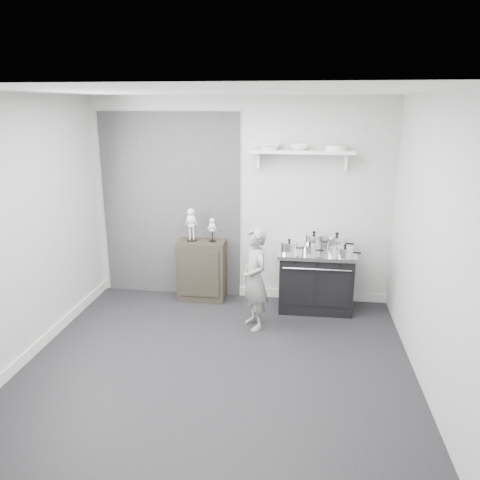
{
  "coord_description": "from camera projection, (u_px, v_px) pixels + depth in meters",
  "views": [
    {
      "loc": [
        0.79,
        -4.29,
        2.59
      ],
      "look_at": [
        0.11,
        0.95,
        1.05
      ],
      "focal_mm": 35.0,
      "sensor_mm": 36.0,
      "label": 1
    }
  ],
  "objects": [
    {
      "name": "pot_front_right",
      "position": [
        345.0,
        252.0,
        5.73
      ],
      "size": [
        0.3,
        0.22,
        0.16
      ],
      "color": "silver",
      "rests_on": "stove"
    },
    {
      "name": "pot_back_left",
      "position": [
        314.0,
        241.0,
        6.08
      ],
      "size": [
        0.33,
        0.25,
        0.23
      ],
      "color": "silver",
      "rests_on": "stove"
    },
    {
      "name": "pot_front_left",
      "position": [
        289.0,
        247.0,
        5.89
      ],
      "size": [
        0.3,
        0.21,
        0.18
      ],
      "color": "silver",
      "rests_on": "stove"
    },
    {
      "name": "side_cabinet",
      "position": [
        202.0,
        270.0,
        6.38
      ],
      "size": [
        0.64,
        0.37,
        0.83
      ],
      "primitive_type": "cube",
      "color": "black",
      "rests_on": "ground"
    },
    {
      "name": "plate_stack",
      "position": [
        336.0,
        148.0,
        5.76
      ],
      "size": [
        0.26,
        0.26,
        0.06
      ],
      "primitive_type": "cylinder",
      "color": "white",
      "rests_on": "wall_shelf"
    },
    {
      "name": "ground",
      "position": [
        218.0,
        361.0,
        4.9
      ],
      "size": [
        4.0,
        4.0,
        0.0
      ],
      "primitive_type": "plane",
      "color": "black",
      "rests_on": "ground"
    },
    {
      "name": "bowl_large",
      "position": [
        269.0,
        147.0,
        5.86
      ],
      "size": [
        0.31,
        0.31,
        0.08
      ],
      "primitive_type": "imported",
      "color": "white",
      "rests_on": "wall_shelf"
    },
    {
      "name": "bowl_small",
      "position": [
        300.0,
        147.0,
        5.82
      ],
      "size": [
        0.22,
        0.22,
        0.07
      ],
      "primitive_type": "imported",
      "color": "white",
      "rests_on": "wall_shelf"
    },
    {
      "name": "child",
      "position": [
        255.0,
        279.0,
        5.49
      ],
      "size": [
        0.48,
        0.54,
        1.23
      ],
      "primitive_type": "imported",
      "rotation": [
        0.0,
        0.0,
        -1.06
      ],
      "color": "gray",
      "rests_on": "ground"
    },
    {
      "name": "stove",
      "position": [
        315.0,
        280.0,
        6.07
      ],
      "size": [
        0.98,
        0.61,
        0.79
      ],
      "color": "black",
      "rests_on": "ground"
    },
    {
      "name": "skeleton_full",
      "position": [
        191.0,
        222.0,
        6.21
      ],
      "size": [
        0.14,
        0.09,
        0.51
      ],
      "primitive_type": null,
      "color": "beige",
      "rests_on": "side_cabinet"
    },
    {
      "name": "pot_front_center",
      "position": [
        310.0,
        249.0,
        5.83
      ],
      "size": [
        0.28,
        0.19,
        0.15
      ],
      "color": "silver",
      "rests_on": "stove"
    },
    {
      "name": "pot_back_right",
      "position": [
        337.0,
        243.0,
        5.99
      ],
      "size": [
        0.35,
        0.26,
        0.24
      ],
      "color": "silver",
      "rests_on": "stove"
    },
    {
      "name": "skeleton_torso",
      "position": [
        212.0,
        228.0,
        6.2
      ],
      "size": [
        0.1,
        0.07,
        0.37
      ],
      "primitive_type": null,
      "color": "beige",
      "rests_on": "side_cabinet"
    },
    {
      "name": "wall_shelf",
      "position": [
        302.0,
        153.0,
        5.84
      ],
      "size": [
        1.3,
        0.26,
        0.24
      ],
      "color": "white",
      "rests_on": "room_shell"
    },
    {
      "name": "room_shell",
      "position": [
        210.0,
        205.0,
        4.6
      ],
      "size": [
        4.02,
        3.62,
        2.71
      ],
      "color": "silver",
      "rests_on": "ground"
    }
  ]
}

